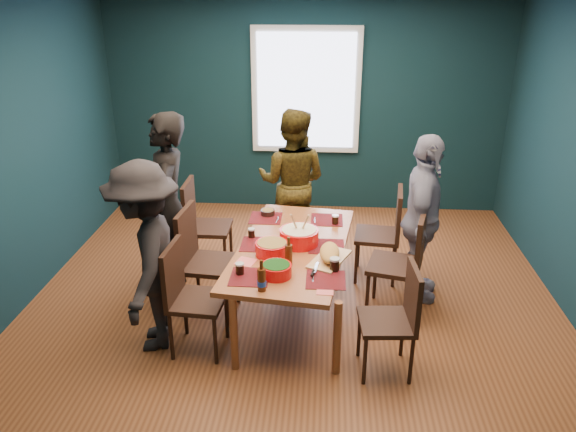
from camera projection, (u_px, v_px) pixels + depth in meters
name	position (u px, v px, depth m)	size (l,w,h in m)	color
room	(295.00, 157.00, 5.00)	(5.01, 5.01, 2.71)	brown
dining_table	(292.00, 252.00, 4.93)	(1.13, 1.90, 0.68)	#A75832
chair_left_far	(200.00, 219.00, 5.75)	(0.44, 0.44, 0.97)	black
chair_left_mid	(199.00, 253.00, 4.99)	(0.49, 0.49, 1.01)	black
chair_left_near	(186.00, 290.00, 4.48)	(0.45, 0.45, 0.93)	black
chair_right_far	(387.00, 228.00, 5.57)	(0.48, 0.48, 0.96)	black
chair_right_mid	(406.00, 257.00, 4.93)	(0.55, 0.55, 1.00)	black
chair_right_near	(398.00, 312.00, 4.22)	(0.44, 0.44, 0.90)	black
person_far_left	(168.00, 208.00, 5.17)	(0.65, 0.43, 1.78)	black
person_back	(292.00, 182.00, 6.08)	(0.78, 0.61, 1.60)	black
person_right	(422.00, 219.00, 5.15)	(0.94, 0.39, 1.60)	silver
person_near_left	(147.00, 258.00, 4.45)	(1.03, 0.59, 1.59)	black
bowl_salad	(272.00, 248.00, 4.72)	(0.28, 0.28, 0.12)	red
bowl_dumpling	(299.00, 236.00, 4.91)	(0.34, 0.34, 0.32)	red
bowl_herbs	(276.00, 270.00, 4.39)	(0.24, 0.24, 0.11)	red
cutting_board	(329.00, 254.00, 4.63)	(0.39, 0.58, 0.12)	tan
small_bowl	(268.00, 212.00, 5.52)	(0.14, 0.14, 0.06)	black
beer_bottle_a	(262.00, 280.00, 4.17)	(0.07, 0.07, 0.25)	#431E0C
beer_bottle_b	(289.00, 254.00, 4.55)	(0.06, 0.06, 0.24)	#431E0C
cola_glass_a	(240.00, 268.00, 4.41)	(0.07, 0.07, 0.10)	black
cola_glass_b	(335.00, 264.00, 4.46)	(0.08, 0.08, 0.11)	black
cola_glass_c	(335.00, 219.00, 5.32)	(0.07, 0.07, 0.09)	black
cola_glass_d	(252.00, 233.00, 5.04)	(0.06, 0.06, 0.09)	black
napkin_a	(336.00, 246.00, 4.89)	(0.12, 0.12, 0.00)	#F26668
napkin_b	(246.00, 262.00, 4.62)	(0.15, 0.15, 0.00)	#F26668
napkin_c	(325.00, 291.00, 4.20)	(0.13, 0.13, 0.00)	#F26668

